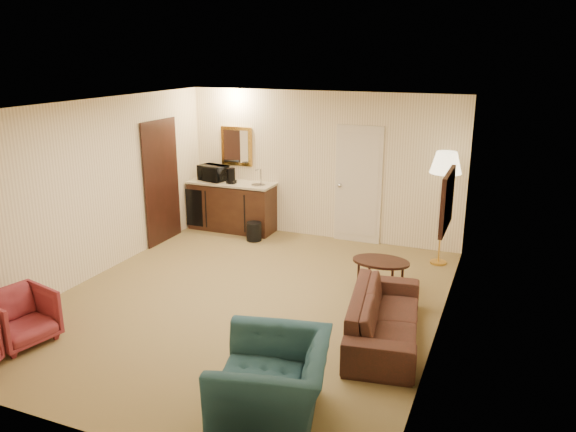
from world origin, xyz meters
name	(u,v)px	position (x,y,z in m)	size (l,w,h in m)	color
ground	(247,300)	(0.00, 0.00, 0.00)	(6.00, 6.00, 0.00)	olive
room_walls	(263,165)	(-0.10, 0.77, 1.72)	(5.02, 6.01, 2.61)	#F9E5BB
wetbar_cabinet	(232,206)	(-1.65, 2.72, 0.46)	(1.64, 0.58, 0.92)	#371F11
sofa	(385,309)	(1.95, -0.33, 0.38)	(1.95, 0.57, 0.76)	black
teal_armchair	(272,371)	(1.35, -2.20, 0.50)	(1.14, 0.74, 0.99)	#1F414D
rose_chair_near	(20,315)	(-1.90, -2.00, 0.34)	(0.67, 0.62, 0.69)	maroon
coffee_table	(380,276)	(1.59, 1.00, 0.23)	(0.80, 0.54, 0.46)	black
floor_lamp	(442,209)	(2.20, 2.40, 0.90)	(0.48, 0.48, 1.80)	gold
waste_bin	(254,231)	(-1.00, 2.30, 0.17)	(0.27, 0.27, 0.33)	black
microwave	(213,171)	(-2.03, 2.71, 1.10)	(0.52, 0.29, 0.35)	black
coffee_maker	(231,176)	(-1.60, 2.63, 1.06)	(0.15, 0.15, 0.28)	black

